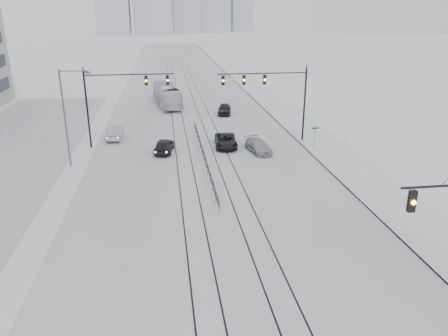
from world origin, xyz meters
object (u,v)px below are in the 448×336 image
sedan_nb_right (258,146)px  sedan_nb_front (226,141)px  sedan_nb_far (224,109)px  sedan_sb_inner (164,146)px  box_truck (167,95)px  sedan_sb_outer (115,133)px

sedan_nb_right → sedan_nb_front: bearing=133.5°
sedan_nb_far → sedan_sb_inner: bearing=-107.3°
sedan_sb_inner → sedan_nb_far: sedan_nb_far is taller
sedan_nb_front → sedan_nb_far: bearing=86.8°
sedan_nb_far → box_truck: (-7.88, 6.87, 0.87)m
sedan_sb_inner → sedan_nb_front: sedan_sb_inner is taller
sedan_nb_front → sedan_nb_right: 3.81m
sedan_nb_front → sedan_sb_inner: bearing=-166.9°
sedan_sb_inner → box_truck: box_truck is taller
sedan_nb_far → box_truck: size_ratio=0.37×
sedan_sb_inner → sedan_nb_front: size_ratio=0.87×
sedan_sb_outer → sedan_nb_front: bearing=159.6°
sedan_nb_right → sedan_nb_far: 17.73m
sedan_sb_outer → sedan_nb_far: sedan_nb_far is taller
sedan_sb_inner → sedan_nb_front: (6.54, 1.03, -0.05)m
sedan_nb_right → box_truck: size_ratio=0.37×
sedan_sb_outer → box_truck: 18.63m
sedan_sb_inner → sedan_nb_far: (8.54, 16.47, 0.01)m
sedan_sb_inner → box_truck: (0.66, 23.33, 0.88)m
sedan_nb_front → box_truck: bearing=109.0°
sedan_nb_right → box_truck: 26.16m
sedan_sb_inner → sedan_sb_outer: sedan_sb_outer is taller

